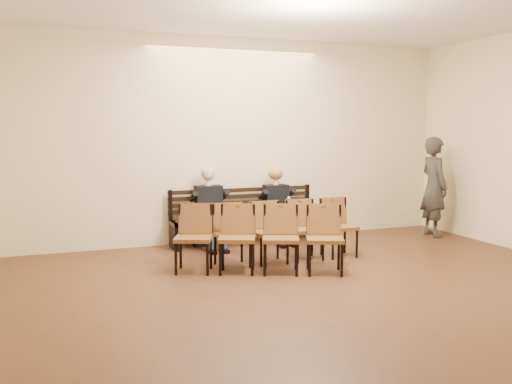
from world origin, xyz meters
TOP-DOWN VIEW (x-y plane):
  - ground at (0.00, 0.00)m, footprint 10.00×10.00m
  - room_walls at (0.00, 0.79)m, footprint 8.02×10.01m
  - bench at (0.08, 4.65)m, footprint 2.60×0.90m
  - seated_man at (-0.59, 4.53)m, footprint 0.54×0.75m
  - seated_woman at (0.62, 4.53)m, footprint 0.51×0.71m
  - laptop at (-0.63, 4.35)m, footprint 0.37×0.30m
  - water_bottle at (0.72, 4.29)m, footprint 0.08×0.08m
  - bag at (-0.65, 4.75)m, footprint 0.37×0.27m
  - passerby at (3.50, 4.05)m, footprint 0.58×0.81m
  - chair_row_front at (0.22, 3.22)m, footprint 2.21×0.51m
  - chair_row_back at (-0.42, 2.75)m, footprint 2.31×1.37m

SIDE VIEW (x-z plane):
  - ground at x=0.00m, z-range 0.00..0.00m
  - bag at x=-0.65m, z-range 0.00..0.26m
  - bench at x=0.08m, z-range 0.00..0.45m
  - chair_row_front at x=0.22m, z-range 0.00..0.91m
  - chair_row_back at x=-0.42m, z-range 0.00..0.94m
  - water_bottle at x=0.72m, z-range 0.45..0.70m
  - laptop at x=-0.63m, z-range 0.45..0.70m
  - seated_woman at x=0.62m, z-range 0.00..1.19m
  - seated_man at x=-0.59m, z-range 0.00..1.30m
  - passerby at x=3.50m, z-range 0.00..2.08m
  - room_walls at x=0.00m, z-range 0.78..4.29m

